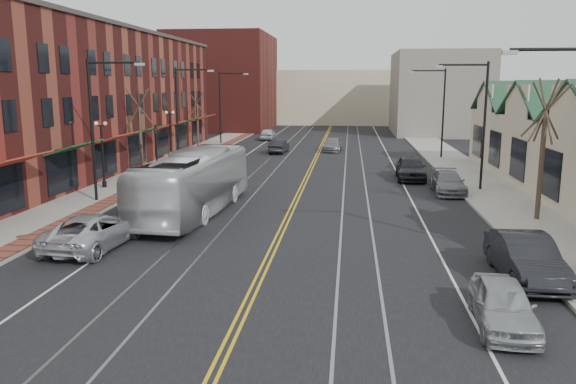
% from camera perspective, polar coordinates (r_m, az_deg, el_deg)
% --- Properties ---
extents(ground, '(160.00, 160.00, 0.00)m').
position_cam_1_polar(ground, '(16.36, -5.34, -13.66)').
color(ground, black).
rests_on(ground, ground).
extents(sidewalk_left, '(4.00, 120.00, 0.15)m').
position_cam_1_polar(sidewalk_left, '(38.30, -17.03, 0.35)').
color(sidewalk_left, gray).
rests_on(sidewalk_left, ground).
extents(sidewalk_right, '(4.00, 120.00, 0.15)m').
position_cam_1_polar(sidewalk_right, '(36.31, 20.37, -0.42)').
color(sidewalk_right, gray).
rests_on(sidewalk_right, ground).
extents(building_left, '(10.00, 50.00, 11.00)m').
position_cam_1_polar(building_left, '(47.08, -21.96, 8.58)').
color(building_left, maroon).
rests_on(building_left, ground).
extents(backdrop_left, '(14.00, 18.00, 14.00)m').
position_cam_1_polar(backdrop_left, '(86.68, -6.56, 11.01)').
color(backdrop_left, maroon).
rests_on(backdrop_left, ground).
extents(backdrop_mid, '(22.00, 14.00, 9.00)m').
position_cam_1_polar(backdrop_mid, '(99.63, 4.57, 9.59)').
color(backdrop_mid, beige).
rests_on(backdrop_mid, ground).
extents(backdrop_right, '(12.00, 16.00, 11.00)m').
position_cam_1_polar(backdrop_right, '(80.45, 15.01, 9.65)').
color(backdrop_right, slate).
rests_on(backdrop_right, ground).
extents(streetlight_l_1, '(3.33, 0.25, 8.00)m').
position_cam_1_polar(streetlight_l_1, '(33.71, -18.68, 7.36)').
color(streetlight_l_1, black).
rests_on(streetlight_l_1, sidewalk_left).
extents(streetlight_l_2, '(3.33, 0.25, 8.00)m').
position_cam_1_polar(streetlight_l_2, '(48.68, -10.72, 8.67)').
color(streetlight_l_2, black).
rests_on(streetlight_l_2, sidewalk_left).
extents(streetlight_l_3, '(3.33, 0.25, 8.00)m').
position_cam_1_polar(streetlight_l_3, '(64.15, -6.53, 9.29)').
color(streetlight_l_3, black).
rests_on(streetlight_l_3, sidewalk_left).
extents(streetlight_r_1, '(3.33, 0.25, 8.00)m').
position_cam_1_polar(streetlight_r_1, '(37.45, 18.72, 7.66)').
color(streetlight_r_1, black).
rests_on(streetlight_r_1, sidewalk_right).
extents(streetlight_r_2, '(3.33, 0.25, 8.00)m').
position_cam_1_polar(streetlight_r_2, '(53.18, 15.06, 8.66)').
color(streetlight_r_2, black).
rests_on(streetlight_r_2, sidewalk_right).
extents(lamppost_l_2, '(0.84, 0.28, 4.27)m').
position_cam_1_polar(lamppost_l_2, '(38.31, -18.31, 3.50)').
color(lamppost_l_2, black).
rests_on(lamppost_l_2, sidewalk_left).
extents(lamppost_l_3, '(0.84, 0.28, 4.27)m').
position_cam_1_polar(lamppost_l_3, '(51.29, -11.85, 5.57)').
color(lamppost_l_3, black).
rests_on(lamppost_l_3, sidewalk_left).
extents(tree_left_near, '(1.78, 1.37, 6.48)m').
position_cam_1_polar(tree_left_near, '(43.57, -14.79, 6.26)').
color(tree_left_near, '#382B21').
rests_on(tree_left_near, sidewalk_left).
extents(tree_left_far, '(1.66, 1.28, 6.02)m').
position_cam_1_polar(tree_left_far, '(58.77, -9.19, 7.37)').
color(tree_left_far, '#382B21').
rests_on(tree_left_far, sidewalk_left).
extents(tree_right_mid, '(1.90, 1.46, 6.93)m').
position_cam_1_polar(tree_right_mid, '(30.22, 24.46, 4.18)').
color(tree_right_mid, '#382B21').
rests_on(tree_right_mid, sidewalk_right).
extents(manhole_far, '(0.60, 0.60, 0.02)m').
position_cam_1_polar(manhole_far, '(27.51, -25.32, -4.10)').
color(manhole_far, '#592D19').
rests_on(manhole_far, sidewalk_left).
extents(traffic_signal, '(0.18, 0.15, 3.80)m').
position_cam_1_polar(traffic_signal, '(41.15, -13.23, 4.45)').
color(traffic_signal, black).
rests_on(traffic_signal, sidewalk_left).
extents(transit_bus, '(3.57, 12.04, 3.31)m').
position_cam_1_polar(transit_bus, '(29.87, -9.53, 0.88)').
color(transit_bus, silver).
rests_on(transit_bus, ground).
extents(parked_suv, '(2.91, 5.53, 1.48)m').
position_cam_1_polar(parked_suv, '(24.93, -19.12, -3.74)').
color(parked_suv, silver).
rests_on(parked_suv, ground).
extents(parked_car_a, '(1.81, 4.00, 1.33)m').
position_cam_1_polar(parked_car_a, '(17.27, 21.01, -10.62)').
color(parked_car_a, '#A5A8AC').
rests_on(parked_car_a, ground).
extents(parked_car_b, '(1.81, 4.91, 1.61)m').
position_cam_1_polar(parked_car_b, '(21.45, 22.97, -6.18)').
color(parked_car_b, black).
rests_on(parked_car_b, ground).
extents(parked_car_c, '(2.01, 4.71, 1.35)m').
position_cam_1_polar(parked_car_c, '(36.68, 15.94, 0.91)').
color(parked_car_c, slate).
rests_on(parked_car_c, ground).
extents(parked_car_d, '(2.16, 5.06, 1.70)m').
position_cam_1_polar(parked_car_d, '(41.27, 12.36, 2.40)').
color(parked_car_d, black).
rests_on(parked_car_d, ground).
extents(distant_car_left, '(1.66, 4.11, 1.33)m').
position_cam_1_polar(distant_car_left, '(55.99, -0.94, 4.65)').
color(distant_car_left, black).
rests_on(distant_car_left, ground).
extents(distant_car_right, '(2.11, 4.54, 1.28)m').
position_cam_1_polar(distant_car_right, '(57.74, 4.54, 4.79)').
color(distant_car_right, slate).
rests_on(distant_car_right, ground).
extents(distant_car_far, '(1.74, 4.22, 1.43)m').
position_cam_1_polar(distant_car_far, '(69.48, -2.04, 5.91)').
color(distant_car_far, silver).
rests_on(distant_car_far, ground).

